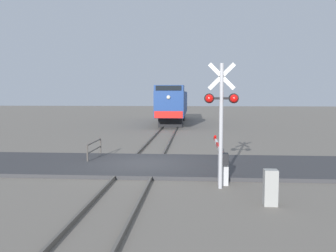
# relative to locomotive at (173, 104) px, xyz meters

# --- Properties ---
(ground_plane) EXTENTS (160.00, 160.00, 0.00)m
(ground_plane) POSITION_rel_locomotive_xyz_m (0.00, -24.68, -2.15)
(ground_plane) COLOR slate
(rail_track_left) EXTENTS (0.08, 80.00, 0.15)m
(rail_track_left) POSITION_rel_locomotive_xyz_m (-0.72, -24.68, -2.07)
(rail_track_left) COLOR #59544C
(rail_track_left) RESTS_ON ground_plane
(rail_track_right) EXTENTS (0.08, 80.00, 0.15)m
(rail_track_right) POSITION_rel_locomotive_xyz_m (0.72, -24.68, -2.07)
(rail_track_right) COLOR #59544C
(rail_track_right) RESTS_ON ground_plane
(road_surface) EXTENTS (36.00, 5.15, 0.16)m
(road_surface) POSITION_rel_locomotive_xyz_m (0.00, -24.68, -2.07)
(road_surface) COLOR #38383A
(road_surface) RESTS_ON ground_plane
(locomotive) EXTENTS (2.77, 16.45, 4.11)m
(locomotive) POSITION_rel_locomotive_xyz_m (0.00, 0.00, 0.00)
(locomotive) COLOR black
(locomotive) RESTS_ON ground_plane
(crossing_signal) EXTENTS (1.18, 0.33, 4.39)m
(crossing_signal) POSITION_rel_locomotive_xyz_m (3.29, -28.25, 0.61)
(crossing_signal) COLOR #ADADB2
(crossing_signal) RESTS_ON ground_plane
(crossing_gate) EXTENTS (0.36, 6.33, 1.23)m
(crossing_gate) POSITION_rel_locomotive_xyz_m (3.42, -26.82, -1.37)
(crossing_gate) COLOR silver
(crossing_gate) RESTS_ON ground_plane
(utility_cabinet) EXTENTS (0.40, 0.34, 1.08)m
(utility_cabinet) POSITION_rel_locomotive_xyz_m (4.63, -30.08, -1.60)
(utility_cabinet) COLOR #999993
(utility_cabinet) RESTS_ON ground_plane
(guard_railing) EXTENTS (0.08, 2.45, 0.95)m
(guard_railing) POSITION_rel_locomotive_xyz_m (-2.63, -23.23, -1.53)
(guard_railing) COLOR #4C4742
(guard_railing) RESTS_ON ground_plane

